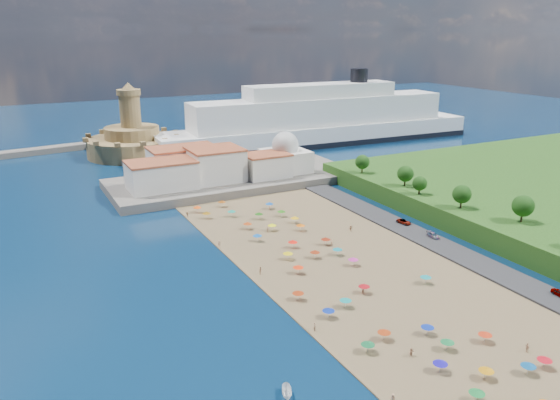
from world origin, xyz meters
TOP-DOWN VIEW (x-y plane):
  - ground at (0.00, 0.00)m, footprint 700.00×700.00m
  - terrace at (10.00, 73.00)m, footprint 90.00×36.00m
  - jetty at (-12.00, 108.00)m, footprint 18.00×70.00m
  - waterfront_buildings at (-3.05, 73.64)m, footprint 57.00×29.00m
  - domed_building at (30.00, 71.00)m, footprint 16.00×16.00m
  - fortress at (-12.00, 138.00)m, footprint 40.00×40.00m
  - cruise_ship at (76.68, 122.44)m, footprint 164.92×31.39m
  - beach_parasols at (-0.95, -9.22)m, footprint 31.41×116.07m
  - beachgoers at (-3.06, -4.13)m, footprint 38.49×98.50m
  - parked_cars at (36.00, -8.55)m, footprint 2.70×54.63m
  - hillside_trees at (49.48, -4.30)m, footprint 15.51×109.36m

SIDE VIEW (x-z plane):
  - ground at x=0.00m, z-range 0.00..0.00m
  - beachgoers at x=-3.06m, z-range 0.18..2.05m
  - jetty at x=-12.00m, z-range 0.00..2.40m
  - parked_cars at x=36.00m, z-range 0.68..1.97m
  - terrace at x=10.00m, z-range 0.00..3.00m
  - beach_parasols at x=-0.95m, z-range 1.05..3.25m
  - fortress at x=-12.00m, z-range -9.52..22.88m
  - waterfront_buildings at x=-3.05m, z-range 2.38..13.38m
  - domed_building at x=30.00m, z-range 1.47..16.47m
  - hillside_trees at x=49.48m, z-range 6.27..13.55m
  - cruise_ship at x=76.68m, z-range -7.31..28.56m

